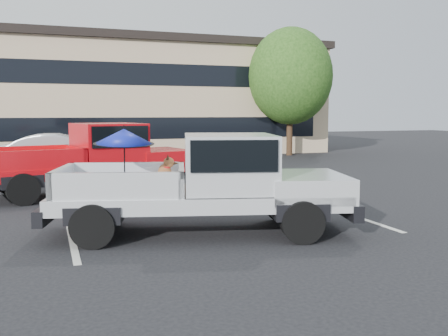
{
  "coord_description": "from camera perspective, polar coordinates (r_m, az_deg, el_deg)",
  "views": [
    {
      "loc": [
        -3.38,
        -8.1,
        2.28
      ],
      "look_at": [
        -0.4,
        0.23,
        1.3
      ],
      "focal_mm": 40.0,
      "sensor_mm": 36.0,
      "label": 1
    }
  ],
  "objects": [
    {
      "name": "silver_pickup",
      "position": [
        9.43,
        -0.82,
        -1.17
      ],
      "size": [
        6.0,
        3.35,
        2.06
      ],
      "rotation": [
        0.0,
        0.0,
        -0.26
      ],
      "color": "black",
      "rests_on": "ground"
    },
    {
      "name": "tree_right",
      "position": [
        27.16,
        7.59,
        10.35
      ],
      "size": [
        4.46,
        4.46,
        6.78
      ],
      "color": "#332114",
      "rests_on": "ground"
    },
    {
      "name": "tree_back",
      "position": [
        33.51,
        -3.46,
        9.97
      ],
      "size": [
        4.68,
        4.68,
        7.11
      ],
      "color": "#332114",
      "rests_on": "ground"
    },
    {
      "name": "motel_building",
      "position": [
        29.59,
        -9.32,
        8.04
      ],
      "size": [
        20.4,
        8.4,
        6.3
      ],
      "color": "tan",
      "rests_on": "ground"
    },
    {
      "name": "red_pickup",
      "position": [
        14.7,
        -13.68,
        1.48
      ],
      "size": [
        6.31,
        3.29,
        1.98
      ],
      "rotation": [
        0.0,
        0.0,
        0.21
      ],
      "color": "black",
      "rests_on": "ground"
    },
    {
      "name": "stripe_right",
      "position": [
        12.16,
        12.4,
        -4.61
      ],
      "size": [
        0.12,
        5.0,
        0.01
      ],
      "primitive_type": "cube",
      "color": "silver",
      "rests_on": "ground"
    },
    {
      "name": "ground",
      "position": [
        9.07,
        2.9,
        -8.25
      ],
      "size": [
        90.0,
        90.0,
        0.0
      ],
      "primitive_type": "plane",
      "color": "black",
      "rests_on": "ground"
    },
    {
      "name": "silver_sedan",
      "position": [
        19.43,
        -17.99,
        1.52
      ],
      "size": [
        4.7,
        1.95,
        1.51
      ],
      "primitive_type": "imported",
      "rotation": [
        0.0,
        0.0,
        1.49
      ],
      "color": "#B6B7BD",
      "rests_on": "ground"
    },
    {
      "name": "stripe_left",
      "position": [
        10.36,
        -17.21,
        -6.66
      ],
      "size": [
        0.12,
        5.0,
        0.01
      ],
      "primitive_type": "cube",
      "color": "silver",
      "rests_on": "ground"
    }
  ]
}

